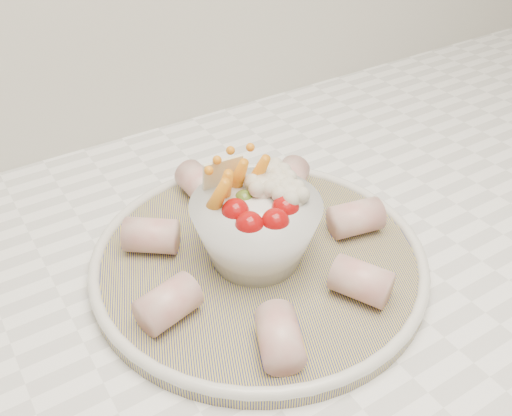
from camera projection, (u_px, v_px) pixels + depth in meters
serving_platter at (259, 258)px, 0.60m from camera, size 0.45×0.45×0.02m
veggie_bowl at (256, 224)px, 0.57m from camera, size 0.13×0.13×0.11m
cured_meat_rolls at (258, 242)px, 0.58m from camera, size 0.29×0.30×0.04m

